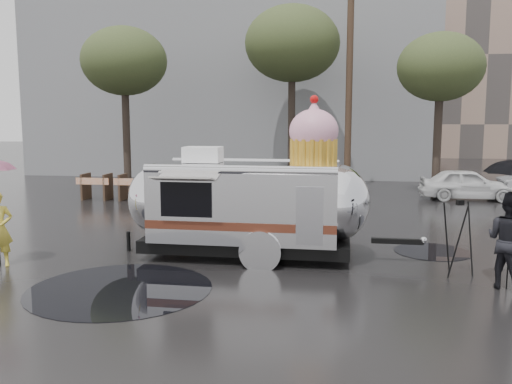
# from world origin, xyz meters

# --- Properties ---
(ground) EXTENTS (120.00, 120.00, 0.00)m
(ground) POSITION_xyz_m (0.00, 0.00, 0.00)
(ground) COLOR black
(ground) RESTS_ON ground
(puddles) EXTENTS (14.78, 8.24, 0.01)m
(puddles) POSITION_xyz_m (-0.90, -0.48, 0.00)
(puddles) COLOR black
(puddles) RESTS_ON ground
(grey_building) EXTENTS (22.00, 12.00, 13.00)m
(grey_building) POSITION_xyz_m (-4.00, 24.00, 6.50)
(grey_building) COLOR slate
(grey_building) RESTS_ON ground
(utility_pole) EXTENTS (1.60, 0.28, 9.00)m
(utility_pole) POSITION_xyz_m (2.50, 14.00, 4.62)
(utility_pole) COLOR #473323
(utility_pole) RESTS_ON ground
(tree_left) EXTENTS (3.64, 3.64, 6.95)m
(tree_left) POSITION_xyz_m (-7.00, 13.00, 5.48)
(tree_left) COLOR #382D26
(tree_left) RESTS_ON ground
(tree_mid) EXTENTS (4.20, 4.20, 8.03)m
(tree_mid) POSITION_xyz_m (0.00, 15.00, 6.34)
(tree_mid) COLOR #382D26
(tree_mid) RESTS_ON ground
(tree_right) EXTENTS (3.36, 3.36, 6.42)m
(tree_right) POSITION_xyz_m (6.00, 13.00, 5.06)
(tree_right) COLOR #382D26
(tree_right) RESTS_ON ground
(barricade_row) EXTENTS (4.30, 0.80, 1.00)m
(barricade_row) POSITION_xyz_m (-5.55, 9.96, 0.52)
(barricade_row) COLOR #473323
(barricade_row) RESTS_ON ground
(airstream_trailer) EXTENTS (6.79, 2.59, 3.65)m
(airstream_trailer) POSITION_xyz_m (0.17, 2.30, 1.28)
(airstream_trailer) COLOR silver
(airstream_trailer) RESTS_ON ground
(person_right) EXTENTS (0.92, 0.96, 1.79)m
(person_right) POSITION_xyz_m (5.17, 0.66, 0.89)
(person_right) COLOR black
(person_right) RESTS_ON ground
(tripod) EXTENTS (0.61, 0.60, 1.52)m
(tripod) POSITION_xyz_m (4.46, 1.44, 0.90)
(tripod) COLOR black
(tripod) RESTS_ON ground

